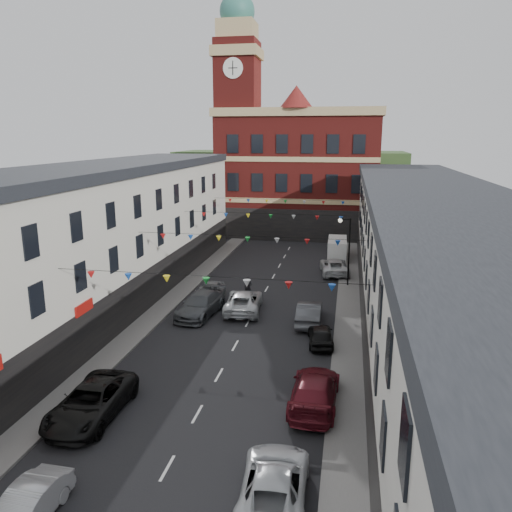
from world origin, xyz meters
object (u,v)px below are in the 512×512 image
Objects in this scene: car_right_b at (274,484)px; car_right_c at (315,390)px; car_left_d at (200,305)px; car_left_b at (26,508)px; car_right_d at (321,335)px; pedestrian at (248,287)px; moving_car at (243,301)px; car_right_e at (309,313)px; car_left_c at (91,402)px; car_right_f at (334,266)px; white_van at (337,249)px; street_lamp at (346,243)px; car_left_e at (208,292)px.

car_right_b is 6.91m from car_right_c.
car_left_d is 1.01× the size of car_right_c.
car_left_b is 8.43m from car_right_b.
pedestrian is (-6.29, 8.20, 0.25)m from car_right_d.
car_left_d is 3.24m from moving_car.
car_right_e is at bearing 70.16° from car_left_b.
car_left_d is 1.48× the size of car_right_d.
car_left_c is 1.03× the size of car_right_c.
car_right_f is 10.79m from pedestrian.
car_left_d is 1.12× the size of white_van.
car_right_d is at bearing 81.47° from car_right_f.
car_right_e is 13.31m from car_right_f.
white_van is at bearing -88.76° from car_right_c.
car_right_d is 22.56m from white_van.
car_left_d is (-10.25, -9.13, -3.10)m from street_lamp.
car_left_d is 1.05× the size of car_right_f.
car_left_c is (-1.13, 6.52, 0.14)m from car_left_b.
car_right_c is at bearing -51.10° from pedestrian.
moving_car is at bearing -62.05° from car_right_c.
white_van is (-0.95, 9.75, -2.81)m from street_lamp.
car_left_e is at bearing -122.27° from white_van.
white_van is (1.19, 36.78, 0.38)m from car_right_b.
car_left_e is 0.85× the size of car_right_b.
car_left_e is 13.82m from car_right_f.
car_right_f is at bearing -88.63° from car_right_c.
car_left_b is 2.20× the size of pedestrian.
car_left_e is (-0.29, 3.04, -0.05)m from car_left_d.
car_right_c is at bearing 110.61° from moving_car.
car_left_d is at bearing -68.36° from car_right_b.
car_left_e is at bearing 39.02° from car_right_f.
moving_car is (-6.02, 5.11, 0.13)m from car_right_d.
car_right_f is 0.96× the size of moving_car.
car_left_d is 1.18× the size of car_right_e.
car_right_c reaches higher than car_left_e.
pedestrian reaches higher than moving_car.
car_left_c is 10.52m from car_right_c.
moving_car is at bearing 33.39° from car_left_d.
moving_car is (-5.21, 19.34, 0.05)m from car_right_b.
car_right_b is 14.25m from car_right_d.
car_right_e is at bearing 57.17° from car_left_c.
car_left_c is at bearing 70.07° from moving_car.
car_right_e is at bearing 156.68° from moving_car.
car_left_c is 15.94m from moving_car.
car_right_f is (1.09, 30.98, 0.02)m from car_right_b.
car_right_e is at bearing 76.93° from car_right_f.
pedestrian is (2.92, 1.49, 0.13)m from car_left_e.
car_right_e is (-0.18, 17.73, 0.06)m from car_right_b.
car_left_d is at bearing -103.64° from pedestrian.
car_left_b is 0.78× the size of white_van.
street_lamp is 1.16× the size of car_right_b.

